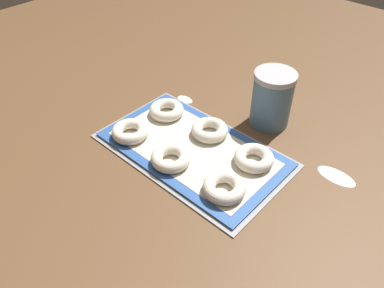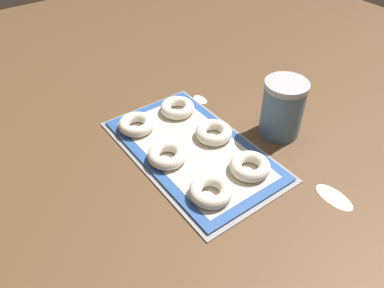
{
  "view_description": "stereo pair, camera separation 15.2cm",
  "coord_description": "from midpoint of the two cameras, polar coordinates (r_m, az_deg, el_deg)",
  "views": [
    {
      "loc": [
        0.52,
        -0.58,
        0.69
      ],
      "look_at": [
        -0.01,
        -0.0,
        0.03
      ],
      "focal_mm": 35.0,
      "sensor_mm": 36.0,
      "label": 1
    },
    {
      "loc": [
        0.62,
        -0.46,
        0.69
      ],
      "look_at": [
        -0.01,
        -0.0,
        0.03
      ],
      "focal_mm": 35.0,
      "sensor_mm": 36.0,
      "label": 2
    }
  ],
  "objects": [
    {
      "name": "bagel_back_center",
      "position": [
        1.06,
        7.42,
        1.51
      ],
      "size": [
        0.11,
        0.11,
        0.03
      ],
      "color": "silver",
      "rests_on": "baking_mat"
    },
    {
      "name": "bagel_back_right",
      "position": [
        0.98,
        13.25,
        -3.61
      ],
      "size": [
        0.11,
        0.11,
        0.03
      ],
      "color": "silver",
      "rests_on": "baking_mat"
    },
    {
      "name": "flour_patch_near",
      "position": [
        1.01,
        25.04,
        -7.63
      ],
      "size": [
        0.1,
        0.05,
        0.0
      ],
      "color": "white",
      "rests_on": "ground_plane"
    },
    {
      "name": "bagel_front_center",
      "position": [
        0.98,
        0.59,
        -1.97
      ],
      "size": [
        0.11,
        0.11,
        0.03
      ],
      "color": "silver",
      "rests_on": "baking_mat"
    },
    {
      "name": "bagel_front_right",
      "position": [
        0.9,
        7.74,
        -7.5
      ],
      "size": [
        0.11,
        0.11,
        0.03
      ],
      "color": "silver",
      "rests_on": "baking_mat"
    },
    {
      "name": "bagel_back_left",
      "position": [
        1.15,
        1.52,
        5.33
      ],
      "size": [
        0.11,
        0.11,
        0.03
      ],
      "color": "silver",
      "rests_on": "baking_mat"
    },
    {
      "name": "baking_tray",
      "position": [
        1.03,
        4.2,
        -1.23
      ],
      "size": [
        0.52,
        0.31,
        0.01
      ],
      "color": "#93969B",
      "rests_on": "ground_plane"
    },
    {
      "name": "baking_mat",
      "position": [
        1.03,
        4.22,
        -1.01
      ],
      "size": [
        0.5,
        0.28,
        0.0
      ],
      "color": "#2D569E",
      "rests_on": "baking_tray"
    },
    {
      "name": "flour_patch_far",
      "position": [
        1.24,
        4.8,
        6.63
      ],
      "size": [
        0.06,
        0.03,
        0.0
      ],
      "color": "white",
      "rests_on": "ground_plane"
    },
    {
      "name": "flour_canister",
      "position": [
        1.1,
        17.55,
        4.98
      ],
      "size": [
        0.12,
        0.12,
        0.17
      ],
      "color": "slate",
      "rests_on": "ground_plane"
    },
    {
      "name": "ground_plane",
      "position": [
        1.03,
        4.55,
        -1.55
      ],
      "size": [
        2.8,
        2.8,
        0.0
      ],
      "primitive_type": "plane",
      "color": "brown"
    },
    {
      "name": "bagel_front_left",
      "position": [
        1.09,
        -4.55,
        2.77
      ],
      "size": [
        0.11,
        0.11,
        0.03
      ],
      "color": "silver",
      "rests_on": "baking_mat"
    }
  ]
}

